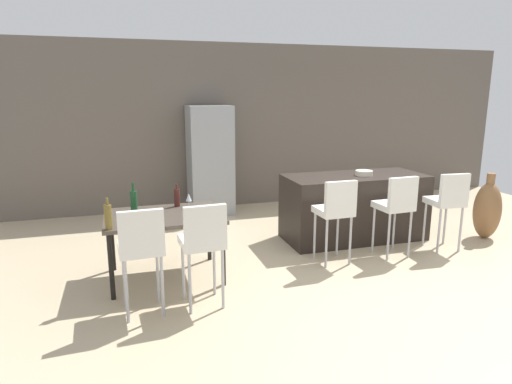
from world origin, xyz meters
The scene contains 16 objects.
ground_plane centered at (0.00, 0.00, 0.00)m, with size 10.00×10.00×0.00m, color #C6B28E.
back_wall centered at (0.00, 3.03, 1.45)m, with size 10.00×0.12×2.90m, color #665B51.
kitchen_island centered at (0.55, 0.62, 0.46)m, with size 1.98×0.84×0.92m, color black.
bar_chair_left centered at (-0.15, -0.18, 0.70)m, with size 0.41×0.41×1.05m.
bar_chair_middle centered at (0.69, -0.18, 0.70)m, with size 0.42×0.42×1.05m.
bar_chair_right centered at (1.46, -0.18, 0.70)m, with size 0.42×0.42×1.05m.
dining_table centered at (-2.17, -0.02, 0.67)m, with size 1.27×0.91×0.74m.
dining_chair_near centered at (-2.45, -0.83, 0.70)m, with size 0.42×0.42×1.05m.
dining_chair_far centered at (-1.88, -0.83, 0.70)m, with size 0.42×0.42×1.05m.
wine_bottle_right centered at (-2.47, 0.27, 0.86)m, with size 0.08×0.08×0.32m.
wine_bottle_end centered at (-1.98, 0.31, 0.85)m, with size 0.07×0.07×0.27m.
wine_bottle_far centered at (-2.73, -0.40, 0.87)m, with size 0.07×0.07×0.32m.
wine_glass_left centered at (-1.86, 0.19, 0.86)m, with size 0.07×0.07×0.17m.
refrigerator centered at (-1.13, 2.59, 0.92)m, with size 0.72×0.68×1.84m, color #939699.
fruit_bowl centered at (0.65, 0.57, 0.96)m, with size 0.24×0.24×0.07m, color beige.
floor_vase centered at (2.38, 0.07, 0.41)m, with size 0.37×0.37×0.95m.
Camera 1 is at (-2.56, -4.80, 2.06)m, focal length 31.03 mm.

